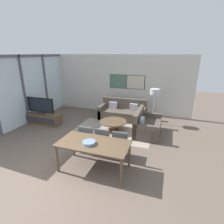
% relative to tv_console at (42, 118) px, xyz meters
% --- Properties ---
extents(ground_plane, '(24.00, 24.00, 0.00)m').
position_rel_tv_console_xyz_m(ground_plane, '(2.45, -2.79, -0.22)').
color(ground_plane, brown).
extents(wall_back, '(7.23, 0.09, 2.80)m').
position_rel_tv_console_xyz_m(wall_back, '(2.47, 2.57, 1.18)').
color(wall_back, silver).
rests_on(wall_back, ground_plane).
extents(window_wall_left, '(0.07, 5.36, 2.80)m').
position_rel_tv_console_xyz_m(window_wall_left, '(-0.66, -0.11, 1.31)').
color(window_wall_left, silver).
rests_on(window_wall_left, ground_plane).
extents(area_rug, '(2.98, 1.94, 0.01)m').
position_rel_tv_console_xyz_m(area_rug, '(3.08, 0.30, -0.22)').
color(area_rug, gray).
rests_on(area_rug, ground_plane).
extents(tv_console, '(1.69, 0.44, 0.45)m').
position_rel_tv_console_xyz_m(tv_console, '(0.00, 0.00, 0.00)').
color(tv_console, brown).
rests_on(tv_console, ground_plane).
extents(television, '(1.25, 0.20, 0.68)m').
position_rel_tv_console_xyz_m(television, '(0.00, 0.00, 0.56)').
color(television, '#2D2D33').
rests_on(television, tv_console).
extents(sofa_main, '(2.04, 0.87, 0.89)m').
position_rel_tv_console_xyz_m(sofa_main, '(3.08, 1.65, 0.06)').
color(sofa_main, '#51473D').
rests_on(sofa_main, ground_plane).
extents(sofa_side, '(0.87, 1.46, 0.89)m').
position_rel_tv_console_xyz_m(sofa_side, '(4.29, 0.43, 0.06)').
color(sofa_side, '#51473D').
rests_on(sofa_side, ground_plane).
extents(coffee_table, '(1.03, 1.03, 0.38)m').
position_rel_tv_console_xyz_m(coffee_table, '(3.08, 0.30, 0.06)').
color(coffee_table, brown).
rests_on(coffee_table, ground_plane).
extents(dining_table, '(1.77, 0.89, 0.76)m').
position_rel_tv_console_xyz_m(dining_table, '(3.37, -2.13, 0.46)').
color(dining_table, brown).
rests_on(dining_table, ground_plane).
extents(dining_chair_left, '(0.46, 0.46, 0.87)m').
position_rel_tv_console_xyz_m(dining_chair_left, '(2.86, -1.44, 0.26)').
color(dining_chair_left, '#4C4C51').
rests_on(dining_chair_left, ground_plane).
extents(dining_chair_centre, '(0.46, 0.46, 0.87)m').
position_rel_tv_console_xyz_m(dining_chair_centre, '(3.37, -1.43, 0.26)').
color(dining_chair_centre, '#4C4C51').
rests_on(dining_chair_centre, ground_plane).
extents(dining_chair_right, '(0.46, 0.46, 0.87)m').
position_rel_tv_console_xyz_m(dining_chair_right, '(3.88, -1.45, 0.26)').
color(dining_chair_right, '#4C4C51').
rests_on(dining_chair_right, ground_plane).
extents(fruit_bowl, '(0.32, 0.32, 0.07)m').
position_rel_tv_console_xyz_m(fruit_bowl, '(3.30, -2.22, 0.58)').
color(fruit_bowl, slate).
rests_on(fruit_bowl, dining_table).
extents(floor_lamp, '(0.39, 0.39, 1.48)m').
position_rel_tv_console_xyz_m(floor_lamp, '(4.44, 1.55, 1.05)').
color(floor_lamp, '#2D2D33').
rests_on(floor_lamp, ground_plane).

